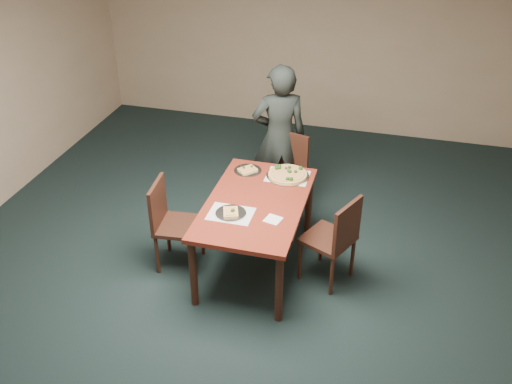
% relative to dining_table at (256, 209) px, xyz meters
% --- Properties ---
extents(ground, '(8.00, 8.00, 0.00)m').
position_rel_dining_table_xyz_m(ground, '(-0.15, -0.62, -0.66)').
color(ground, black).
rests_on(ground, ground).
extents(room_shell, '(8.00, 8.00, 8.00)m').
position_rel_dining_table_xyz_m(room_shell, '(-0.15, -0.62, 1.08)').
color(room_shell, tan).
rests_on(room_shell, ground).
extents(dining_table, '(0.90, 1.50, 0.75)m').
position_rel_dining_table_xyz_m(dining_table, '(0.00, 0.00, 0.00)').
color(dining_table, maroon).
rests_on(dining_table, ground).
extents(chair_far, '(0.52, 0.52, 0.91)m').
position_rel_dining_table_xyz_m(chair_far, '(0.05, 1.08, -0.14)').
color(chair_far, black).
rests_on(chair_far, ground).
extents(chair_left, '(0.46, 0.46, 0.91)m').
position_rel_dining_table_xyz_m(chair_left, '(-0.81, -0.18, -0.14)').
color(chair_left, black).
rests_on(chair_left, ground).
extents(chair_right, '(0.56, 0.56, 0.91)m').
position_rel_dining_table_xyz_m(chair_right, '(0.77, -0.04, -0.14)').
color(chair_right, black).
rests_on(chair_right, ground).
extents(diner, '(0.71, 0.59, 1.66)m').
position_rel_dining_table_xyz_m(diner, '(-0.06, 1.21, 0.17)').
color(diner, black).
rests_on(diner, ground).
extents(placemat_main, '(0.42, 0.32, 0.00)m').
position_rel_dining_table_xyz_m(placemat_main, '(0.19, 0.53, 0.09)').
color(placemat_main, white).
rests_on(placemat_main, dining_table).
extents(placemat_near, '(0.40, 0.30, 0.00)m').
position_rel_dining_table_xyz_m(placemat_near, '(-0.16, -0.26, 0.09)').
color(placemat_near, white).
rests_on(placemat_near, dining_table).
extents(pizza_pan, '(0.43, 0.43, 0.08)m').
position_rel_dining_table_xyz_m(pizza_pan, '(0.18, 0.53, 0.12)').
color(pizza_pan, silver).
rests_on(pizza_pan, dining_table).
extents(slice_plate_near, '(0.28, 0.28, 0.06)m').
position_rel_dining_table_xyz_m(slice_plate_near, '(-0.16, -0.26, 0.11)').
color(slice_plate_near, silver).
rests_on(slice_plate_near, dining_table).
extents(slice_plate_far, '(0.28, 0.28, 0.05)m').
position_rel_dining_table_xyz_m(slice_plate_far, '(-0.23, 0.53, 0.10)').
color(slice_plate_far, silver).
rests_on(slice_plate_far, dining_table).
extents(napkin, '(0.17, 0.17, 0.01)m').
position_rel_dining_table_xyz_m(napkin, '(0.23, -0.26, 0.09)').
color(napkin, white).
rests_on(napkin, dining_table).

